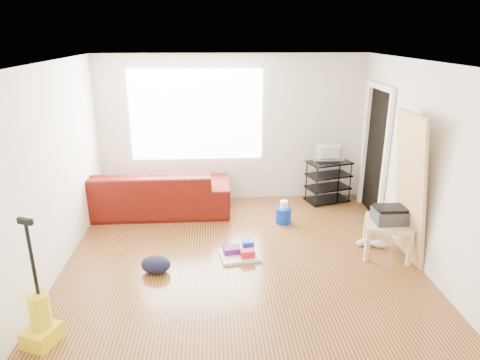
{
  "coord_description": "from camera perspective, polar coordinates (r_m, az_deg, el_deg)",
  "views": [
    {
      "loc": [
        -0.33,
        -4.65,
        2.83
      ],
      "look_at": [
        0.01,
        0.6,
        0.99
      ],
      "focal_mm": 32.0,
      "sensor_mm": 36.0,
      "label": 1
    }
  ],
  "objects": [
    {
      "name": "room",
      "position": [
        5.07,
        1.01,
        1.11
      ],
      "size": [
        4.51,
        5.01,
        2.51
      ],
      "color": "#502315",
      "rests_on": "ground"
    },
    {
      "name": "sofa",
      "position": [
        7.25,
        -11.36,
        -4.14
      ],
      "size": [
        2.5,
        0.98,
        0.73
      ],
      "primitive_type": "imported",
      "rotation": [
        0.0,
        0.0,
        3.14
      ],
      "color": "#330B09",
      "rests_on": "ground"
    },
    {
      "name": "tv_stand",
      "position": [
        7.56,
        11.67,
        -0.16
      ],
      "size": [
        0.81,
        0.6,
        0.72
      ],
      "rotation": [
        0.0,
        0.0,
        0.29
      ],
      "color": "black",
      "rests_on": "ground"
    },
    {
      "name": "tv",
      "position": [
        7.41,
        11.93,
        3.55
      ],
      "size": [
        0.54,
        0.07,
        0.31
      ],
      "primitive_type": "imported",
      "rotation": [
        0.0,
        0.0,
        3.14
      ],
      "color": "black",
      "rests_on": "tv_stand"
    },
    {
      "name": "side_table",
      "position": [
        5.99,
        19.15,
        -5.96
      ],
      "size": [
        0.71,
        0.71,
        0.46
      ],
      "rotation": [
        0.0,
        0.0,
        -0.31
      ],
      "color": "#C9B780",
      "rests_on": "ground"
    },
    {
      "name": "printer",
      "position": [
        5.92,
        19.34,
        -4.39
      ],
      "size": [
        0.42,
        0.32,
        0.22
      ],
      "rotation": [
        0.0,
        0.0,
        0.01
      ],
      "color": "#313137",
      "rests_on": "side_table"
    },
    {
      "name": "bucket",
      "position": [
        6.75,
        5.76,
        -5.66
      ],
      "size": [
        0.26,
        0.26,
        0.25
      ],
      "primitive_type": "cylinder",
      "rotation": [
        0.0,
        0.0,
        0.04
      ],
      "color": "#0930A8",
      "rests_on": "ground"
    },
    {
      "name": "toilet_paper",
      "position": [
        6.7,
        5.86,
        -4.2
      ],
      "size": [
        0.12,
        0.12,
        0.11
      ],
      "primitive_type": "cylinder",
      "color": "white",
      "rests_on": "bucket"
    },
    {
      "name": "cleaning_tray",
      "position": [
        5.75,
        0.07,
        -9.66
      ],
      "size": [
        0.56,
        0.47,
        0.18
      ],
      "rotation": [
        0.0,
        0.0,
        0.15
      ],
      "color": "white",
      "rests_on": "ground"
    },
    {
      "name": "backpack",
      "position": [
        5.54,
        -11.1,
        -11.92
      ],
      "size": [
        0.44,
        0.39,
        0.2
      ],
      "primitive_type": "ellipsoid",
      "rotation": [
        0.0,
        0.0,
        -0.28
      ],
      "color": "black",
      "rests_on": "ground"
    },
    {
      "name": "sneakers",
      "position": [
        6.26,
        17.11,
        -8.04
      ],
      "size": [
        0.45,
        0.23,
        0.1
      ],
      "rotation": [
        0.0,
        0.0,
        -0.24
      ],
      "color": "white",
      "rests_on": "ground"
    },
    {
      "name": "vacuum",
      "position": [
        4.66,
        -25.06,
        -16.64
      ],
      "size": [
        0.36,
        0.38,
        1.28
      ],
      "rotation": [
        0.0,
        0.0,
        -0.38
      ],
      "color": "yellow",
      "rests_on": "ground"
    },
    {
      "name": "door_panel",
      "position": [
        6.15,
        20.65,
        -9.52
      ],
      "size": [
        0.24,
        0.77,
        1.93
      ],
      "primitive_type": "cube",
      "rotation": [
        0.0,
        -0.1,
        0.0
      ],
      "color": "tan",
      "rests_on": "ground"
    }
  ]
}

